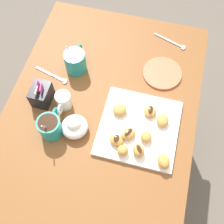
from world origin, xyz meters
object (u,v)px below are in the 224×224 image
at_px(saucer_coral_left, 162,73).
at_px(beignet_8, 128,134).
at_px(beignet_2, 116,140).
at_px(beignet_5, 123,150).
at_px(beignet_0, 120,110).
at_px(beignet_1, 164,161).
at_px(dining_table, 103,122).
at_px(beignet_4, 146,137).
at_px(beignet_3, 163,120).
at_px(sugar_caddy, 41,94).
at_px(pastry_plate_square, 139,128).
at_px(beignet_6, 150,112).
at_px(beignet_7, 139,151).
at_px(coffee_mug_teal_right, 75,61).
at_px(cream_pitcher_white, 63,100).
at_px(ice_cream_bowl, 74,126).
at_px(coffee_mug_teal_left, 50,126).

relative_size(saucer_coral_left, beignet_8, 3.01).
height_order(beignet_2, beignet_5, beignet_5).
distance_m(beignet_0, beignet_1, 0.26).
height_order(dining_table, beignet_2, beignet_2).
xyz_separation_m(beignet_1, beignet_4, (0.08, 0.08, -0.00)).
xyz_separation_m(beignet_1, beignet_3, (0.16, 0.03, -0.00)).
bearing_deg(beignet_2, sugar_caddy, 71.63).
distance_m(pastry_plate_square, beignet_3, 0.10).
height_order(beignet_4, beignet_6, beignet_4).
distance_m(beignet_1, beignet_5, 0.15).
bearing_deg(beignet_3, sugar_caddy, 91.39).
height_order(beignet_0, beignet_7, beignet_7).
height_order(coffee_mug_teal_right, saucer_coral_left, coffee_mug_teal_right).
bearing_deg(pastry_plate_square, coffee_mug_teal_right, 56.31).
bearing_deg(beignet_2, beignet_0, 8.18).
bearing_deg(beignet_4, coffee_mug_teal_right, 54.33).
xyz_separation_m(beignet_3, beignet_6, (0.03, 0.05, -0.00)).
height_order(cream_pitcher_white, beignet_7, cream_pitcher_white).
xyz_separation_m(cream_pitcher_white, beignet_7, (-0.13, -0.33, -0.00)).
relative_size(pastry_plate_square, saucer_coral_left, 1.79).
height_order(saucer_coral_left, beignet_5, beignet_5).
bearing_deg(sugar_caddy, beignet_3, -88.61).
relative_size(ice_cream_bowl, saucer_coral_left, 0.61).
xyz_separation_m(sugar_caddy, ice_cream_bowl, (-0.10, -0.17, -0.01)).
xyz_separation_m(pastry_plate_square, beignet_5, (-0.11, 0.04, 0.03)).
height_order(coffee_mug_teal_right, beignet_0, coffee_mug_teal_right).
height_order(cream_pitcher_white, beignet_5, cream_pitcher_white).
relative_size(coffee_mug_teal_left, beignet_3, 2.50).
bearing_deg(beignet_7, beignet_8, 43.00).
relative_size(dining_table, beignet_8, 18.81).
height_order(pastry_plate_square, beignet_8, beignet_8).
height_order(sugar_caddy, beignet_3, sugar_caddy).
bearing_deg(beignet_5, saucer_coral_left, -11.87).
bearing_deg(pastry_plate_square, beignet_6, -23.03).
relative_size(beignet_3, beignet_6, 1.10).
bearing_deg(beignet_0, sugar_caddy, 92.61).
xyz_separation_m(beignet_0, beignet_1, (-0.16, -0.20, 0.00)).
height_order(saucer_coral_left, beignet_3, beignet_3).
bearing_deg(ice_cream_bowl, beignet_6, -63.20).
bearing_deg(beignet_2, beignet_6, -33.38).
bearing_deg(dining_table, beignet_5, -143.49).
height_order(cream_pitcher_white, beignet_4, cream_pitcher_white).
relative_size(coffee_mug_teal_right, beignet_2, 2.71).
bearing_deg(beignet_4, dining_table, 63.78).
bearing_deg(ice_cream_bowl, coffee_mug_teal_left, 108.68).
height_order(coffee_mug_teal_left, coffee_mug_teal_right, coffee_mug_teal_right).
distance_m(coffee_mug_teal_right, saucer_coral_left, 0.37).
relative_size(coffee_mug_teal_right, sugar_caddy, 1.39).
bearing_deg(sugar_caddy, cream_pitcher_white, -92.27).
height_order(saucer_coral_left, beignet_0, beignet_0).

